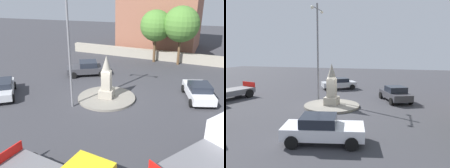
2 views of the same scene
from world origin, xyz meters
The scene contains 12 objects.
ground_plane centered at (0.00, 0.00, 0.00)m, with size 80.00×80.00×0.00m, color #38383D.
traffic_island centered at (0.00, 0.00, 0.09)m, with size 4.61×4.61×0.17m, color gray.
monument centered at (0.00, 0.00, 1.66)m, with size 1.10×1.10×3.42m.
streetlamp centered at (-2.14, -1.96, 5.22)m, with size 2.75×0.28×8.82m.
car_silver_waiting centered at (-8.44, -1.60, 0.72)m, with size 3.63×4.41×1.34m.
car_white_parked_right centered at (7.11, 1.63, 0.72)m, with size 2.58×4.33×1.40m.
car_dark_grey_parked_left centered at (-3.37, 5.07, 0.72)m, with size 4.31×3.13×1.42m.
truck_white_approaching centered at (7.38, -6.73, 0.97)m, with size 5.27×5.71×2.12m.
stone_boundary_wall centered at (1.89, 12.42, 0.55)m, with size 19.93×0.70×1.10m, color #9E9687.
corner_building centered at (2.78, 18.24, 4.20)m, with size 9.88×8.78×8.39m, color #935B47.
tree_near_wall centered at (5.41, 10.87, 4.50)m, with size 3.86×3.86×6.44m.
tree_mid_cluster centered at (2.67, 11.29, 4.17)m, with size 3.50×3.50×5.94m.
Camera 1 is at (5.06, -18.56, 8.94)m, focal length 42.18 mm.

